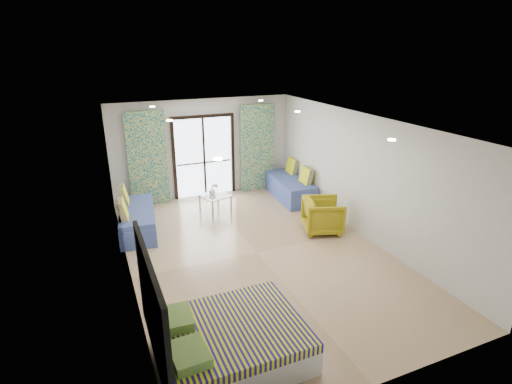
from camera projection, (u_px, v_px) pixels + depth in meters
name	position (u px, v px, depth m)	size (l,w,h in m)	color
floor	(257.00, 252.00, 8.26)	(5.00, 7.50, 0.01)	#96795A
ceiling	(257.00, 122.00, 7.32)	(5.00, 7.50, 0.01)	silver
wall_back	(203.00, 148.00, 11.03)	(5.00, 0.01, 2.70)	silver
wall_front	(386.00, 295.00, 4.55)	(5.00, 0.01, 2.70)	silver
wall_left	(123.00, 211.00, 6.87)	(0.01, 7.50, 2.70)	silver
wall_right	(362.00, 176.00, 8.71)	(0.01, 7.50, 2.70)	silver
balcony_door	(204.00, 152.00, 11.03)	(1.76, 0.08, 2.28)	black
balcony_rail	(204.00, 163.00, 11.15)	(1.52, 0.03, 0.04)	#595451
curtain_left	(148.00, 159.00, 10.33)	(1.00, 0.10, 2.50)	silver
curtain_right	(257.00, 148.00, 11.47)	(1.00, 0.10, 2.50)	silver
downlight_a	(218.00, 159.00, 5.09)	(0.12, 0.12, 0.02)	#FFE0B2
downlight_b	(392.00, 140.00, 6.12)	(0.12, 0.12, 0.02)	#FFE0B2
downlight_c	(170.00, 120.00, 7.68)	(0.12, 0.12, 0.02)	#FFE0B2
downlight_d	(298.00, 112.00, 8.71)	(0.12, 0.12, 0.02)	#FFE0B2
downlight_e	(152.00, 107.00, 9.41)	(0.12, 0.12, 0.02)	#FFE0B2
downlight_f	(261.00, 101.00, 10.44)	(0.12, 0.12, 0.02)	#FFE0B2
headboard	(152.00, 311.00, 4.76)	(0.06, 2.10, 1.50)	black
switch_plate	(137.00, 262.00, 5.84)	(0.02, 0.10, 0.10)	silver
bed	(231.00, 341.00, 5.39)	(1.89, 1.54, 0.65)	silver
daybed_left	(137.00, 219.00, 9.13)	(1.00, 2.03, 0.96)	#3D5093
daybed_right	(290.00, 187.00, 11.16)	(0.93, 2.06, 0.99)	#3D5093
coffee_table	(215.00, 197.00, 10.19)	(0.83, 0.83, 0.76)	silver
vase	(212.00, 191.00, 10.20)	(0.18, 0.19, 0.18)	white
armchair	(323.00, 214.00, 9.07)	(0.83, 0.78, 0.86)	olive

